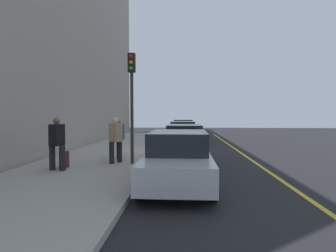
# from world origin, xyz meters

# --- Properties ---
(ground_plane) EXTENTS (56.00, 56.00, 0.00)m
(ground_plane) POSITION_xyz_m (0.00, 0.00, 0.00)
(ground_plane) COLOR black
(sidewalk) EXTENTS (28.00, 4.60, 0.15)m
(sidewalk) POSITION_xyz_m (0.00, -3.30, 0.07)
(sidewalk) COLOR #A39E93
(sidewalk) RESTS_ON ground
(building_facade) EXTENTS (32.00, 0.80, 15.00)m
(building_facade) POSITION_xyz_m (0.00, -6.05, 7.50)
(building_facade) COLOR #9E9384
(building_facade) RESTS_ON ground
(lane_stripe_centre) EXTENTS (28.00, 0.14, 0.01)m
(lane_stripe_centre) POSITION_xyz_m (0.00, 3.20, 0.00)
(lane_stripe_centre) COLOR gold
(lane_stripe_centre) RESTS_ON ground
(parked_car_charcoal) EXTENTS (4.43, 1.97, 1.51)m
(parked_car_charcoal) POSITION_xyz_m (-10.70, 0.15, 0.76)
(parked_car_charcoal) COLOR black
(parked_car_charcoal) RESTS_ON ground
(parked_car_black) EXTENTS (4.38, 2.00, 1.51)m
(parked_car_black) POSITION_xyz_m (-4.94, 0.18, 0.76)
(parked_car_black) COLOR black
(parked_car_black) RESTS_ON ground
(parked_car_navy) EXTENTS (4.30, 1.90, 1.51)m
(parked_car_navy) POSITION_xyz_m (1.15, 0.26, 0.76)
(parked_car_navy) COLOR black
(parked_car_navy) RESTS_ON ground
(parked_car_silver) EXTENTS (4.57, 1.94, 1.51)m
(parked_car_silver) POSITION_xyz_m (6.36, 0.08, 0.76)
(parked_car_silver) COLOR black
(parked_car_silver) RESTS_ON ground
(pedestrian_black_coat) EXTENTS (0.53, 0.57, 1.76)m
(pedestrian_black_coat) POSITION_xyz_m (5.28, -3.95, 1.09)
(pedestrian_black_coat) COLOR black
(pedestrian_black_coat) RESTS_ON sidewalk
(pedestrian_tan_coat) EXTENTS (0.52, 0.55, 1.74)m
(pedestrian_tan_coat) POSITION_xyz_m (3.73, -2.37, 1.08)
(pedestrian_tan_coat) COLOR black
(pedestrian_tan_coat) RESTS_ON sidewalk
(pedestrian_blue_coat) EXTENTS (0.55, 0.49, 1.69)m
(pedestrian_blue_coat) POSITION_xyz_m (2.48, -2.52, 1.05)
(pedestrian_blue_coat) COLOR black
(pedestrian_blue_coat) RESTS_ON sidewalk
(traffic_light_pole) EXTENTS (0.35, 0.26, 4.13)m
(traffic_light_pole) POSITION_xyz_m (3.81, -1.72, 2.96)
(traffic_light_pole) COLOR #2D2D19
(traffic_light_pole) RESTS_ON sidewalk
(rolling_suitcase) EXTENTS (0.34, 0.22, 0.93)m
(rolling_suitcase) POSITION_xyz_m (4.83, -3.91, 0.44)
(rolling_suitcase) COLOR #471E19
(rolling_suitcase) RESTS_ON sidewalk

